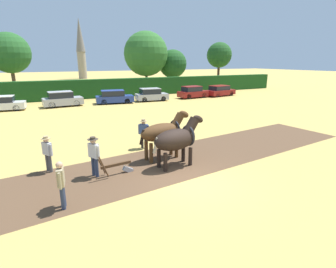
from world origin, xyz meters
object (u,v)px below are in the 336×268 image
farmer_beside_team (144,131)px  parked_car_right (193,92)px  parked_car_center_right (151,95)px  farmer_at_plow (94,153)px  church_spire (81,47)px  parked_car_left (2,104)px  draft_horse_lead_right (163,132)px  parked_car_center (114,97)px  tree_center_right (173,64)px  parked_car_center_left (62,99)px  farmer_onlooker_right (47,151)px  farmer_onlooker_left (61,182)px  draft_horse_lead_left (177,139)px  plow (119,167)px  tree_center (146,54)px  parked_car_far_right (220,91)px  tree_right (219,55)px  tree_center_left (10,53)px

farmer_beside_team → parked_car_right: bearing=6.9°
parked_car_center_right → farmer_at_plow: bearing=-114.0°
church_spire → parked_car_center_right: bearing=-89.0°
farmer_at_plow → parked_car_left: (-5.02, 19.39, -0.33)m
draft_horse_lead_right → parked_car_center: size_ratio=0.66×
parked_car_left → parked_car_center_right: (15.57, -0.39, 0.04)m
church_spire → parked_car_left: size_ratio=3.91×
tree_center_right → parked_car_center_left: 22.96m
farmer_onlooker_right → parked_car_left: 18.29m
tree_center_right → farmer_onlooker_left: 39.67m
farmer_at_plow → tree_center_right: bearing=29.9°
tree_center_right → parked_car_left: bearing=-154.4°
draft_horse_lead_left → farmer_at_plow: 3.68m
church_spire → parked_car_left: church_spire is taller
farmer_onlooker_right → tree_center_right: bearing=23.6°
draft_horse_lead_right → farmer_beside_team: size_ratio=1.75×
plow → parked_car_left: bearing=100.8°
tree_center → parked_car_center: 16.05m
plow → farmer_at_plow: 1.22m
tree_center → church_spire: 34.07m
parked_car_far_right → tree_center_right: bearing=86.0°
parked_car_left → parked_car_center: size_ratio=0.91×
parked_car_center_left → tree_center_right: bearing=27.1°
tree_right → plow: size_ratio=4.97×
parked_car_center_right → parked_car_right: 5.85m
farmer_at_plow → parked_car_left: 20.04m
tree_center_left → draft_horse_lead_left: tree_center_left is taller
draft_horse_lead_right → parked_car_far_right: size_ratio=0.65×
tree_center_left → plow: bearing=-79.8°
tree_center_right → parked_car_far_right: size_ratio=1.48×
church_spire → parked_car_right: church_spire is taller
farmer_onlooker_left → farmer_onlooker_right: 3.45m
draft_horse_lead_left → parked_car_far_right: size_ratio=0.63×
tree_right → parked_car_right: bearing=-138.1°
parked_car_center_right → parked_car_right: parked_car_right is taller
draft_horse_lead_right → parked_car_center_right: draft_horse_lead_right is taller
tree_center → tree_right: (13.78, -1.43, -0.11)m
tree_center_right → farmer_at_plow: 37.17m
church_spire → parked_car_center_right: 46.59m
farmer_onlooker_left → parked_car_center_left: 21.56m
tree_center_left → tree_right: size_ratio=1.03×
tree_right → tree_center: bearing=174.1°
tree_right → parked_car_center: size_ratio=1.82×
tree_center_left → tree_center_right: 24.33m
farmer_onlooker_right → plow: bearing=-61.4°
plow → tree_center: bearing=60.0°
tree_right → church_spire: size_ratio=0.51×
church_spire → farmer_onlooker_left: church_spire is taller
tree_center → parked_car_center_left: tree_center is taller
plow → farmer_at_plow: farmer_at_plow is taller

